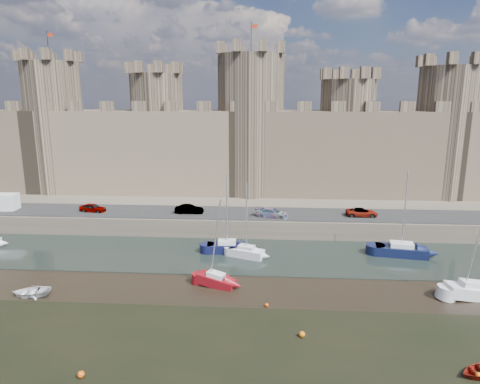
% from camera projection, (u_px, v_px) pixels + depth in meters
% --- Properties ---
extents(water_channel, '(160.00, 12.00, 0.08)m').
position_uv_depth(water_channel, '(225.00, 255.00, 51.94)').
color(water_channel, black).
rests_on(water_channel, ground).
extents(quay, '(160.00, 60.00, 2.50)m').
position_uv_depth(quay, '(243.00, 185.00, 86.71)').
color(quay, '#4C443A').
rests_on(quay, ground).
extents(road, '(160.00, 7.00, 0.10)m').
position_uv_depth(road, '(232.00, 213.00, 61.12)').
color(road, black).
rests_on(road, quay).
extents(castle, '(108.50, 11.00, 29.00)m').
position_uv_depth(castle, '(235.00, 139.00, 72.77)').
color(castle, '#42382B').
rests_on(castle, quay).
extents(car_0, '(3.97, 2.10, 1.29)m').
position_uv_depth(car_0, '(93.00, 208.00, 61.63)').
color(car_0, gray).
rests_on(car_0, quay).
extents(car_1, '(4.05, 1.47, 1.33)m').
position_uv_depth(car_1, '(189.00, 209.00, 60.76)').
color(car_1, gray).
rests_on(car_1, quay).
extents(car_2, '(4.70, 2.63, 1.29)m').
position_uv_depth(car_2, '(272.00, 213.00, 59.00)').
color(car_2, gray).
rests_on(car_2, quay).
extents(car_3, '(4.36, 2.02, 1.21)m').
position_uv_depth(car_3, '(362.00, 212.00, 59.34)').
color(car_3, gray).
rests_on(car_3, quay).
extents(sailboat_1, '(5.01, 2.24, 9.80)m').
position_uv_depth(sailboat_1, '(227.00, 247.00, 52.66)').
color(sailboat_1, black).
rests_on(sailboat_1, ground).
extents(sailboat_2, '(4.52, 3.02, 9.08)m').
position_uv_depth(sailboat_2, '(246.00, 252.00, 51.09)').
color(sailboat_2, silver).
rests_on(sailboat_2, ground).
extents(sailboat_3, '(6.25, 3.26, 10.44)m').
position_uv_depth(sailboat_3, '(401.00, 250.00, 51.49)').
color(sailboat_3, black).
rests_on(sailboat_3, ground).
extents(sailboat_4, '(4.19, 2.63, 9.14)m').
position_uv_depth(sailboat_4, '(216.00, 280.00, 43.48)').
color(sailboat_4, maroon).
rests_on(sailboat_4, ground).
extents(sailboat_5, '(5.10, 2.48, 10.59)m').
position_uv_depth(sailboat_5, '(471.00, 290.00, 40.89)').
color(sailboat_5, silver).
rests_on(sailboat_5, ground).
extents(dinghy_6, '(3.83, 2.77, 0.78)m').
position_uv_depth(dinghy_6, '(31.00, 292.00, 41.33)').
color(dinghy_6, silver).
rests_on(dinghy_6, ground).
extents(buoy_0, '(0.50, 0.50, 0.50)m').
position_uv_depth(buoy_0, '(81.00, 374.00, 29.39)').
color(buoy_0, '#D75009').
rests_on(buoy_0, ground).
extents(buoy_1, '(0.50, 0.50, 0.50)m').
position_uv_depth(buoy_1, '(302.00, 334.00, 34.33)').
color(buoy_1, '#DB6409').
rests_on(buoy_1, ground).
extents(buoy_3, '(0.38, 0.38, 0.38)m').
position_uv_depth(buoy_3, '(267.00, 305.00, 39.23)').
color(buoy_3, red).
rests_on(buoy_3, ground).
extents(buoy_5, '(0.49, 0.49, 0.49)m').
position_uv_depth(buoy_5, '(479.00, 376.00, 29.26)').
color(buoy_5, orange).
rests_on(buoy_5, ground).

